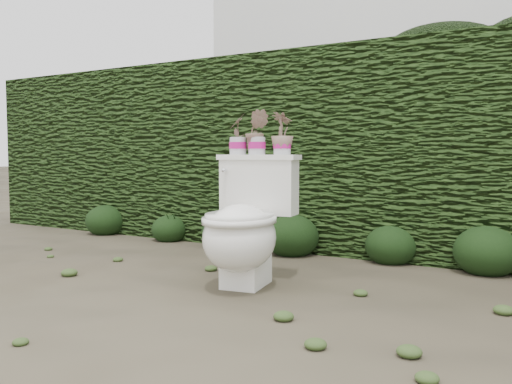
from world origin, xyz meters
The scene contains 13 objects.
ground centered at (0.00, 0.00, 0.00)m, with size 60.00×60.00×0.00m, color brown.
hedge centered at (0.00, 1.60, 0.80)m, with size 8.00×1.00×1.60m, color #2B4717.
house_wall centered at (0.60, 6.00, 2.00)m, with size 8.00×3.50×4.00m, color silver.
toilet centered at (-0.15, -0.02, 0.36)m, with size 0.57×0.75×0.78m.
potted_plant_left centered at (-0.33, 0.19, 0.90)m, with size 0.13×0.09×0.24m, color #277F31.
potted_plant_center centered at (-0.21, 0.21, 0.91)m, with size 0.14×0.12×0.26m, color #277F31.
potted_plant_right centered at (-0.04, 0.24, 0.90)m, with size 0.14×0.14×0.24m, color #277F31.
liriope_clump_0 centered at (-2.44, 1.07, 0.16)m, with size 0.39×0.39×0.31m, color black.
liriope_clump_1 centered at (-1.64, 1.07, 0.13)m, with size 0.32×0.32×0.26m, color black.
liriope_clump_2 centered at (-1.00, 1.05, 0.17)m, with size 0.42×0.42×0.34m, color black.
liriope_clump_3 centered at (-0.38, 1.03, 0.17)m, with size 0.42×0.42×0.34m, color black.
liriope_clump_4 centered at (0.38, 1.12, 0.15)m, with size 0.37×0.37×0.30m, color black.
liriope_clump_5 centered at (1.02, 1.10, 0.17)m, with size 0.42×0.42×0.34m, color black.
Camera 1 is at (1.53, -2.69, 0.78)m, focal length 38.00 mm.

